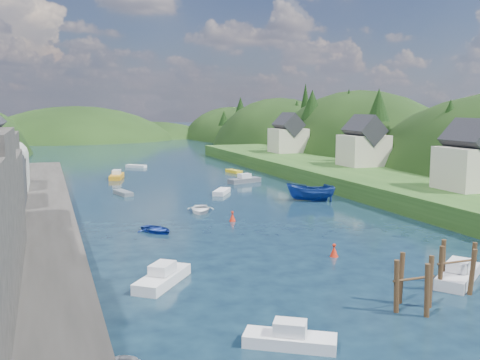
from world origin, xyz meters
name	(u,v)px	position (x,y,z in m)	size (l,w,h in m)	color
ground	(190,187)	(0.00, 50.00, 0.00)	(600.00, 600.00, 0.00)	black
hillside_right	(356,193)	(45.00, 75.00, -7.41)	(36.00, 245.56, 48.00)	black
far_hills	(108,168)	(1.22, 174.01, -10.80)	(103.00, 68.00, 44.00)	black
hill_trees	(171,112)	(0.40, 64.40, 11.06)	(91.97, 148.01, 12.53)	black
quay_left	(3,242)	(-24.00, 20.00, 1.00)	(12.00, 110.00, 2.00)	#2D2B28
terrace_right	(370,180)	(25.00, 40.00, 1.20)	(16.00, 120.00, 2.40)	#234719
right_bank_cottages	(357,145)	(28.00, 48.33, 5.84)	(9.00, 59.24, 8.41)	beige
piling_cluster_near	(413,288)	(0.21, -2.04, 1.35)	(2.94, 2.77, 3.83)	#382314
piling_cluster_far	(457,270)	(5.45, 0.14, 1.26)	(3.26, 3.03, 3.66)	#382314
channel_buoy_near	(334,251)	(1.53, 9.67, 0.48)	(0.70, 0.70, 1.10)	red
channel_buoy_far	(232,217)	(-1.86, 25.25, 0.48)	(0.70, 0.70, 1.10)	red
moored_boats	(250,226)	(-2.08, 19.53, 0.70)	(34.03, 92.40, 2.42)	silver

